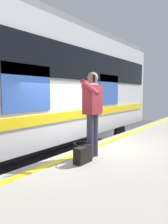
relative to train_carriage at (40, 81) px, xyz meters
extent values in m
plane|color=#3D3D3F|center=(0.76, 2.11, -2.64)|extent=(26.52, 26.52, 0.00)
cube|color=#9E998E|center=(0.76, 4.13, -2.16)|extent=(17.68, 4.04, 0.96)
cube|color=yellow|center=(0.76, 2.41, -1.68)|extent=(17.33, 0.16, 0.01)
cube|color=slate|center=(0.76, 0.71, -2.56)|extent=(22.98, 0.08, 0.16)
cube|color=slate|center=(0.76, -0.72, -2.56)|extent=(22.98, 0.08, 0.16)
cube|color=silver|center=(0.00, -0.01, -0.10)|extent=(10.24, 3.04, 3.17)
cube|color=gray|center=(0.00, -0.01, 1.60)|extent=(10.03, 2.80, 0.24)
cube|color=black|center=(0.00, 1.53, 0.45)|extent=(9.72, 0.03, 0.90)
cube|color=yellow|center=(0.00, 1.53, -0.98)|extent=(9.72, 0.03, 0.24)
cube|color=#3359B2|center=(-1.79, 1.54, -0.26)|extent=(1.30, 0.02, 1.02)
cube|color=#3359B2|center=(1.79, 1.54, -0.26)|extent=(1.30, 0.02, 1.02)
cylinder|color=black|center=(-3.33, 1.21, -2.06)|extent=(0.84, 0.12, 0.84)
cylinder|color=black|center=(-3.33, -1.22, -2.06)|extent=(0.84, 0.12, 0.84)
cylinder|color=#383347|center=(1.10, 2.78, -1.24)|extent=(0.14, 0.14, 0.89)
cylinder|color=#383347|center=(1.28, 2.78, -1.24)|extent=(0.14, 0.14, 0.89)
cube|color=maroon|center=(1.19, 2.78, -0.50)|extent=(0.40, 0.24, 0.59)
sphere|color=maroon|center=(1.19, 2.62, -0.22)|extent=(0.20, 0.20, 0.20)
sphere|color=tan|center=(1.19, 2.78, -0.05)|extent=(0.22, 0.22, 0.22)
cylinder|color=maroon|center=(0.94, 2.78, -0.55)|extent=(0.09, 0.09, 0.53)
cylinder|color=maroon|center=(1.42, 2.86, -0.25)|extent=(0.09, 0.42, 0.33)
cube|color=black|center=(1.42, 2.96, -0.09)|extent=(0.07, 0.02, 0.15)
cube|color=black|center=(1.63, 2.85, -1.53)|extent=(0.39, 0.17, 0.31)
torus|color=black|center=(1.63, 2.85, -1.31)|extent=(0.35, 0.35, 0.02)
camera|label=1|loc=(4.91, 5.19, -0.35)|focal=34.92mm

